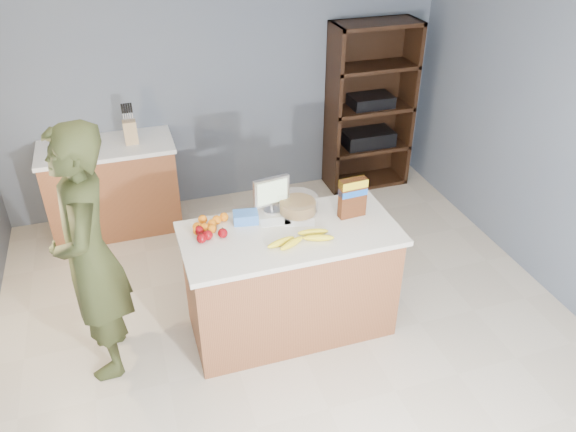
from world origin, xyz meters
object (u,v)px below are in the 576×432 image
object	(u,v)px
shelving_unit	(368,109)
person	(89,257)
cereal_box	(353,195)
tv	(271,193)
counter_peninsula	(290,284)

from	to	relation	value
shelving_unit	person	size ratio (longest dim) A/B	0.96
person	cereal_box	size ratio (longest dim) A/B	6.17
tv	cereal_box	world-z (taller)	cereal_box
person	counter_peninsula	bearing A→B (deg)	88.68
cereal_box	person	bearing A→B (deg)	179.94
counter_peninsula	tv	xyz separation A→B (m)	(-0.05, 0.31, 0.64)
counter_peninsula	person	distance (m)	1.46
shelving_unit	tv	world-z (taller)	shelving_unit
counter_peninsula	cereal_box	distance (m)	0.83
person	tv	size ratio (longest dim) A/B	6.65
shelving_unit	person	xyz separation A→B (m)	(-2.92, -1.98, 0.07)
person	cereal_box	bearing A→B (deg)	91.35
shelving_unit	tv	size ratio (longest dim) A/B	6.38
person	tv	bearing A→B (deg)	101.72
person	tv	xyz separation A→B (m)	(1.32, 0.24, 0.12)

